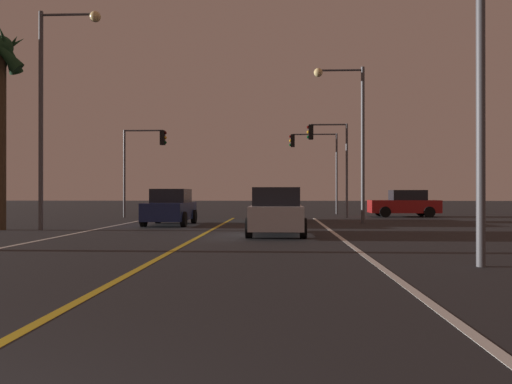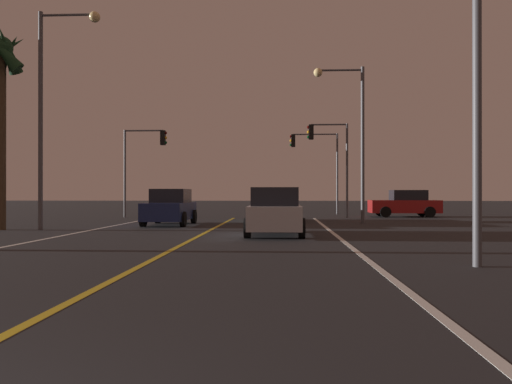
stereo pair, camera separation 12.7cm
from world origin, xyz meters
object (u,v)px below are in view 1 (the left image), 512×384
street_lamp_left_mid (54,92)px  traffic_light_far_right (314,154)px  car_oncoming (170,208)px  traffic_light_near_right (328,149)px  car_crossing_side (405,204)px  traffic_light_near_left (144,153)px  street_lamp_right_far (351,123)px  car_lead_same_lane (276,212)px  car_ahead_far (277,206)px  palm_tree_left_mid (2,68)px

street_lamp_left_mid → traffic_light_far_right: bearing=54.9°
car_oncoming → street_lamp_left_mid: (-3.95, -3.65, 4.75)m
traffic_light_near_right → car_crossing_side: bearing=-162.6°
car_crossing_side → traffic_light_far_right: bearing=-36.0°
traffic_light_near_right → traffic_light_near_left: bearing=0.0°
car_crossing_side → street_lamp_right_far: 9.56m
car_lead_same_lane → street_lamp_right_far: street_lamp_right_far is taller
car_lead_same_lane → traffic_light_far_right: traffic_light_far_right is taller
car_ahead_far → traffic_light_near_left: (-8.21, 4.05, 3.19)m
traffic_light_near_right → traffic_light_near_left: 11.35m
car_lead_same_lane → traffic_light_near_right: traffic_light_near_right is taller
car_lead_same_lane → car_oncoming: same height
palm_tree_left_mid → street_lamp_right_far: bearing=18.9°
street_lamp_right_far → car_ahead_far: bearing=-26.0°
traffic_light_far_right → palm_tree_left_mid: (-13.80, -16.42, 2.31)m
car_oncoming → traffic_light_near_left: traffic_light_near_left is taller
palm_tree_left_mid → traffic_light_near_right: bearing=37.4°
car_crossing_side → palm_tree_left_mid: bearing=32.9°
car_ahead_far → traffic_light_near_right: (3.13, 4.05, 3.38)m
car_lead_same_lane → car_ahead_far: bearing=0.3°
palm_tree_left_mid → traffic_light_far_right: bearing=49.9°
traffic_light_far_right → street_lamp_right_far: (1.02, -11.35, 0.66)m
car_ahead_far → traffic_light_far_right: bearing=-15.5°
traffic_light_near_left → traffic_light_far_right: bearing=26.9°
car_lead_same_lane → car_crossing_side: bearing=-29.0°
car_crossing_side → street_lamp_left_mid: 21.68m
car_lead_same_lane → palm_tree_left_mid: size_ratio=0.52×
traffic_light_far_right → street_lamp_left_mid: (-11.59, -16.50, 1.28)m
traffic_light_far_right → street_lamp_left_mid: size_ratio=0.65×
car_crossing_side → palm_tree_left_mid: (-19.25, -12.47, 5.78)m
car_oncoming → palm_tree_left_mid: (-6.17, -3.56, 5.78)m
car_crossing_side → street_lamp_right_far: bearing=59.2°
traffic_light_near_left → street_lamp_left_mid: (-0.73, -11.00, 1.56)m
car_crossing_side → car_lead_same_lane: size_ratio=1.00×
car_crossing_side → car_oncoming: size_ratio=1.00×
traffic_light_near_left → street_lamp_left_mid: bearing=-93.8°
car_lead_same_lane → traffic_light_far_right: size_ratio=0.74×
car_lead_same_lane → palm_tree_left_mid: bearing=79.6°
car_lead_same_lane → traffic_light_near_right: (3.08, 12.98, 3.38)m
car_ahead_far → car_oncoming: bearing=123.5°
street_lamp_left_mid → traffic_light_near_right: bearing=42.3°
traffic_light_far_right → street_lamp_right_far: street_lamp_right_far is taller
car_oncoming → car_lead_same_lane: bearing=41.8°
car_lead_same_lane → traffic_light_near_left: (-8.26, 12.98, 3.19)m
car_crossing_side → car_ahead_far: (-8.09, -5.61, 0.00)m
car_ahead_far → traffic_light_far_right: size_ratio=0.74×
car_lead_same_lane → palm_tree_left_mid: (-11.20, 2.06, 5.78)m
street_lamp_right_far → car_lead_same_lane: bearing=63.0°
street_lamp_right_far → traffic_light_near_right: bearing=-84.7°
car_lead_same_lane → traffic_light_near_right: size_ratio=0.75×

